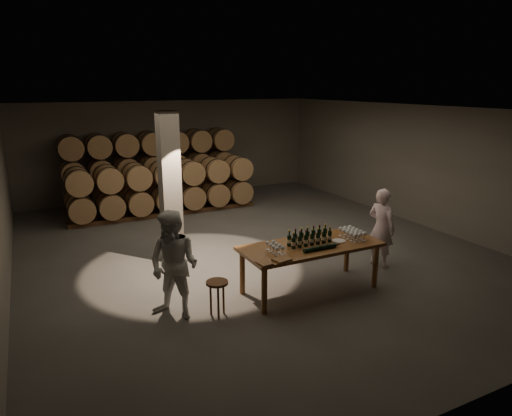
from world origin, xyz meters
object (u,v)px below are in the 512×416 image
bottle_cluster (310,238)px  notebook_near (282,260)px  person_man (381,228)px  tasting_table (311,250)px  plate (339,241)px  person_woman (174,265)px  stool (217,288)px

bottle_cluster → notebook_near: (-0.85, -0.47, -0.10)m
person_man → tasting_table: bearing=85.4°
plate → person_woman: 3.10m
tasting_table → person_woman: (-2.52, 0.17, 0.11)m
bottle_cluster → notebook_near: bearing=-151.0°
plate → notebook_near: size_ratio=0.92×
tasting_table → notebook_near: bearing=-153.1°
person_man → stool: bearing=82.4°
bottle_cluster → person_woman: bearing=177.1°
notebook_near → plate: bearing=2.6°
plate → notebook_near: (-1.43, -0.35, 0.01)m
bottle_cluster → stool: (-1.90, -0.18, -0.51)m
person_woman → stool: bearing=22.3°
tasting_table → person_man: size_ratio=1.56×
person_man → notebook_near: bearing=90.7°
plate → person_woman: person_woman is taller
bottle_cluster → stool: 1.97m
person_man → person_woman: bearing=77.6°
notebook_near → person_woman: size_ratio=0.15×
notebook_near → stool: notebook_near is taller
notebook_near → person_man: 2.95m
notebook_near → person_man: (2.84, 0.79, -0.08)m
bottle_cluster → person_woman: 2.52m
plate → bottle_cluster: bearing=168.1°
tasting_table → plate: plate is taller
notebook_near → stool: (-1.04, 0.30, -0.41)m
plate → stool: (-2.47, -0.06, -0.41)m
plate → stool: bearing=-178.7°
plate → stool: 2.50m
stool → person_woman: (-0.62, 0.30, 0.40)m
stool → person_woman: person_woman is taller
tasting_table → plate: size_ratio=10.36×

